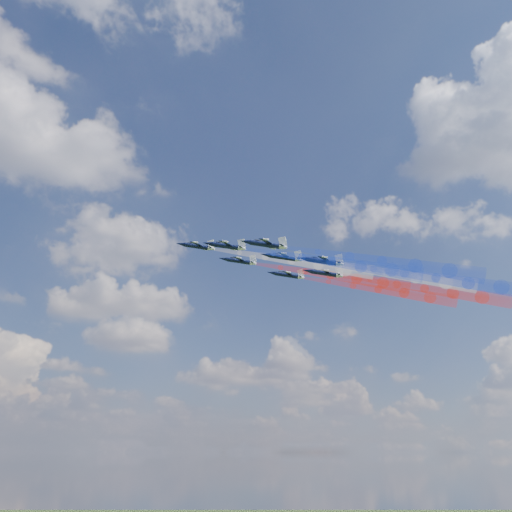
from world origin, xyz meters
name	(u,v)px	position (x,y,z in m)	size (l,w,h in m)	color
jet_lead	(197,246)	(-31.23, 24.86, 144.89)	(8.94, 11.17, 2.98)	black
trail_lead	(291,260)	(-10.09, 11.43, 139.48)	(3.72, 41.38, 3.72)	white
jet_inner_left	(226,246)	(-28.19, 10.13, 140.51)	(8.94, 11.17, 2.98)	black
trail_inner_left	(331,261)	(-7.05, -3.30, 135.10)	(3.72, 41.38, 3.72)	blue
jet_inner_right	(239,261)	(-18.03, 28.39, 143.48)	(8.94, 11.17, 2.98)	black
trail_inner_right	(331,275)	(3.11, 14.96, 138.07)	(3.72, 41.38, 3.72)	red
jet_outer_left	(265,244)	(-23.46, -3.21, 137.11)	(8.94, 11.17, 2.98)	black
trail_outer_left	(382,261)	(-2.32, -16.64, 131.70)	(3.72, 41.38, 3.72)	blue
jet_center_third	(283,257)	(-12.91, 10.45, 139.66)	(8.94, 11.17, 2.98)	black
trail_center_third	(386,273)	(8.23, -2.98, 134.25)	(3.72, 41.38, 3.72)	white
jet_outer_right	(287,275)	(-3.51, 28.19, 141.02)	(8.94, 11.17, 2.98)	black
trail_outer_right	(378,289)	(17.63, 14.76, 135.60)	(3.72, 41.38, 3.72)	red
jet_rear_left	(322,261)	(-8.38, -1.61, 135.49)	(8.94, 11.17, 2.98)	black
trail_rear_left	(436,278)	(12.76, -15.03, 130.07)	(3.72, 41.38, 3.72)	blue
jet_rear_right	(324,273)	(0.49, 13.71, 137.93)	(8.94, 11.17, 2.98)	black
trail_rear_right	(425,288)	(21.63, 0.28, 132.51)	(3.72, 41.38, 3.72)	red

